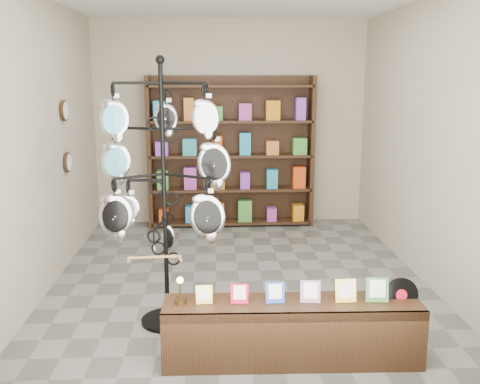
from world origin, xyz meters
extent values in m
plane|color=slate|center=(0.00, 0.00, 0.00)|extent=(5.00, 5.00, 0.00)
plane|color=#AEA48C|center=(0.00, 2.50, 1.50)|extent=(4.00, 0.00, 4.00)
plane|color=#AEA48C|center=(0.00, -2.50, 1.50)|extent=(4.00, 0.00, 4.00)
plane|color=#AEA48C|center=(-2.00, 0.00, 1.50)|extent=(0.00, 5.00, 5.00)
plane|color=#AEA48C|center=(2.00, 0.00, 1.50)|extent=(0.00, 5.00, 5.00)
cylinder|color=black|center=(-0.70, -0.96, 0.02)|extent=(0.49, 0.49, 0.03)
cylinder|color=black|center=(-0.70, -0.96, 1.15)|extent=(0.04, 0.04, 2.30)
sphere|color=black|center=(-0.70, -0.96, 2.32)|extent=(0.08, 0.08, 0.08)
ellipsoid|color=silver|center=(-0.69, -0.72, 0.72)|extent=(0.12, 0.04, 0.24)
cube|color=#AD7848|center=(-0.76, -1.28, 0.73)|extent=(0.44, 0.04, 0.04)
cube|color=black|center=(0.32, -1.69, 0.24)|extent=(1.99, 0.46, 0.49)
cube|color=gold|center=(-0.36, -1.67, 0.56)|extent=(0.13, 0.05, 0.14)
cube|color=red|center=(-0.09, -1.68, 0.56)|extent=(0.14, 0.05, 0.15)
cube|color=#263FA5|center=(0.19, -1.68, 0.57)|extent=(0.15, 0.06, 0.16)
cube|color=#E54C33|center=(0.46, -1.69, 0.57)|extent=(0.15, 0.06, 0.17)
cube|color=gold|center=(0.73, -1.70, 0.58)|extent=(0.16, 0.06, 0.18)
cube|color=#337233|center=(0.97, -1.70, 0.58)|extent=(0.17, 0.06, 0.19)
cylinder|color=black|center=(1.18, -1.66, 0.52)|extent=(0.27, 0.07, 0.27)
cylinder|color=red|center=(1.18, -1.67, 0.52)|extent=(0.09, 0.03, 0.09)
cylinder|color=#4B3315|center=(-0.54, -1.67, 0.50)|extent=(0.09, 0.09, 0.04)
cylinder|color=#4B3315|center=(-0.54, -1.67, 0.59)|extent=(0.02, 0.02, 0.13)
sphere|color=#FFBF59|center=(-0.54, -1.67, 0.68)|extent=(0.05, 0.05, 0.05)
cube|color=black|center=(0.00, 2.44, 1.10)|extent=(2.40, 0.04, 2.20)
cube|color=black|center=(-1.18, 2.28, 1.10)|extent=(0.06, 0.36, 2.20)
cube|color=black|center=(1.18, 2.28, 1.10)|extent=(0.06, 0.36, 2.20)
cube|color=black|center=(0.00, 2.28, 0.05)|extent=(2.36, 0.36, 0.04)
cube|color=black|center=(0.00, 2.28, 0.55)|extent=(2.36, 0.36, 0.03)
cube|color=black|center=(0.00, 2.28, 1.05)|extent=(2.36, 0.36, 0.04)
cube|color=black|center=(0.00, 2.28, 1.55)|extent=(2.36, 0.36, 0.04)
cube|color=black|center=(0.00, 2.28, 2.05)|extent=(2.36, 0.36, 0.04)
cylinder|color=black|center=(-1.97, 0.80, 1.80)|extent=(0.03, 0.24, 0.24)
cylinder|color=black|center=(-1.97, 0.80, 1.20)|extent=(0.03, 0.24, 0.24)
camera|label=1|loc=(-0.29, -5.48, 2.18)|focal=40.00mm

